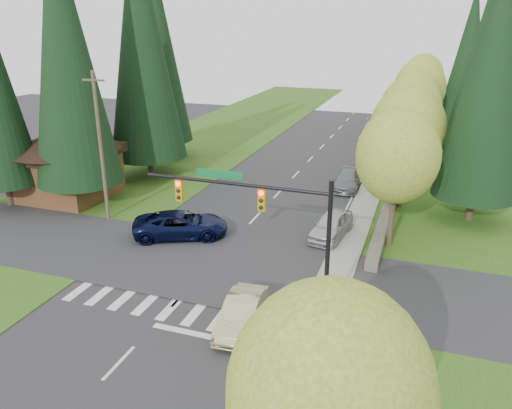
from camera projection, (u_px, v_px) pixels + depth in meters
The scene contains 32 objects.
ground at pixel (133, 348), 20.93m from camera, with size 120.00×120.00×0.00m, color #28282B.
grass_east at pixel (453, 218), 34.60m from camera, with size 14.00×110.00×0.06m, color #2A5717.
grass_west at pixel (129, 181), 42.64m from camera, with size 14.00×110.00×0.06m, color #2A5717.
cross_street at pixel (211, 265), 28.01m from camera, with size 120.00×8.00×0.10m, color #28282B.
sidewalk_east at pixel (368, 199), 38.24m from camera, with size 1.80×80.00×0.13m, color gray.
curb_east at pixel (357, 197), 38.50m from camera, with size 0.20×80.00×0.13m, color gray.
stone_wall_north at pixel (399, 169), 44.70m from camera, with size 0.70×40.00×0.70m, color #4C4438.
traffic_signal at pixel (266, 214), 21.82m from camera, with size 8.70×0.37×6.80m.
brown_building at pixel (66, 158), 37.75m from camera, with size 8.40×8.40×5.40m.
utility_pole at pixel (101, 147), 32.69m from camera, with size 1.60×0.24×10.00m.
decid_tree_0 at pixel (398, 157), 28.52m from camera, with size 4.80×4.80×8.37m.
decid_tree_1 at pixel (407, 129), 34.62m from camera, with size 5.20×5.20×8.80m.
decid_tree_2 at pixel (410, 111), 40.83m from camera, with size 5.00×5.00×8.82m.
decid_tree_3 at pixel (415, 102), 47.08m from camera, with size 5.00×5.00×8.55m.
decid_tree_4 at pixel (419, 88), 53.11m from camera, with size 5.40×5.40×9.18m.
decid_tree_5 at pixel (420, 86), 59.55m from camera, with size 4.80×4.80×8.30m.
decid_tree_6 at pixel (423, 77), 65.60m from camera, with size 5.20×5.20×8.86m.
decid_tree_south at pixel (330, 394), 10.91m from camera, with size 4.60×4.60×7.92m.
conifer_w_a at pixel (66, 54), 33.58m from camera, with size 6.12×6.12×19.80m.
conifer_w_b at pixel (70, 63), 38.39m from camera, with size 5.44×5.44×17.80m.
conifer_w_c at pixel (141, 42), 40.17m from camera, with size 6.46×6.46×20.80m.
conifer_w_e at pixel (158, 50), 46.45m from camera, with size 5.78×5.78×18.80m.
conifer_e_a at pixel (492, 74), 30.89m from camera, with size 5.44×5.44×17.80m.
conifer_e_b at pixel (492, 47), 42.62m from camera, with size 6.12×6.12×19.80m.
conifer_e_c at pixel (469, 54), 55.84m from camera, with size 5.10×5.10×16.80m.
sedan_champagne at pixel (242, 313), 22.17m from camera, with size 1.50×4.32×1.42m, color #C9BB86.
suv_navy at pixel (181, 225), 31.42m from camera, with size 2.71×5.89×1.64m, color black.
parked_car_a at pixel (331, 226), 31.38m from camera, with size 1.86×4.62×1.57m, color silver.
parked_car_b at pixel (347, 180), 40.54m from camera, with size 1.94×4.77×1.38m, color slate.
parked_car_c at pixel (372, 150), 49.69m from camera, with size 1.68×4.82×1.59m, color silver.
parked_car_d at pixel (371, 133), 56.78m from camera, with size 1.95×4.85×1.65m, color silver.
parked_car_e at pixel (372, 127), 60.65m from camera, with size 1.93×4.74×1.37m, color #ABAAAF.
Camera 1 is at (10.67, -14.82, 12.96)m, focal length 35.00 mm.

